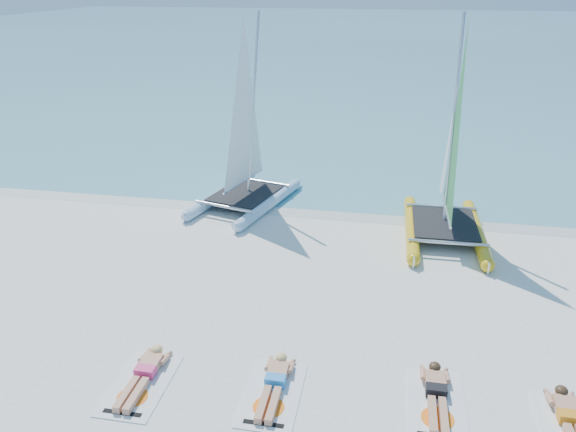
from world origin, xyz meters
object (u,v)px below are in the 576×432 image
at_px(sunbather_a, 144,373).
at_px(towel_b, 273,394).
at_px(catamaran_yellow, 449,165).
at_px(towel_a, 141,385).
at_px(sunbather_b, 275,382).
at_px(towel_c, 436,405).
at_px(sunbather_c, 436,392).
at_px(sunbather_d, 570,419).
at_px(catamaran_blue, 245,149).

distance_m(sunbather_a, towel_b, 2.44).
bearing_deg(catamaran_yellow, sunbather_a, -127.28).
relative_size(towel_a, sunbather_b, 1.07).
height_order(towel_c, sunbather_c, sunbather_c).
xyz_separation_m(sunbather_a, sunbather_d, (7.48, 0.19, 0.00)).
bearing_deg(sunbather_d, towel_c, 178.05).
bearing_deg(catamaran_blue, sunbather_a, -73.06).
xyz_separation_m(towel_c, sunbather_d, (2.16, -0.07, 0.11)).
distance_m(catamaran_blue, sunbather_c, 10.25).
bearing_deg(sunbather_c, catamaran_yellow, 85.51).
height_order(towel_b, sunbather_c, sunbather_c).
relative_size(catamaran_blue, sunbather_b, 3.56).
bearing_deg(towel_c, catamaran_blue, 123.28).
bearing_deg(catamaran_yellow, sunbather_d, -79.07).
xyz_separation_m(catamaran_blue, catamaran_yellow, (6.22, -0.92, 0.13)).
height_order(catamaran_blue, sunbather_b, catamaran_blue).
distance_m(catamaran_blue, towel_a, 9.22).
bearing_deg(sunbather_c, towel_c, -90.00).
relative_size(sunbather_a, towel_c, 0.93).
distance_m(catamaran_blue, sunbather_d, 11.77).
distance_m(towel_b, sunbather_b, 0.22).
height_order(sunbather_a, sunbather_b, same).
height_order(catamaran_blue, towel_a, catamaran_blue).
bearing_deg(sunbather_d, catamaran_blue, 132.01).
distance_m(towel_c, sunbather_c, 0.22).
height_order(catamaran_yellow, sunbather_b, catamaran_yellow).
distance_m(towel_a, sunbather_d, 7.49).
height_order(sunbather_a, towel_b, sunbather_a).
xyz_separation_m(catamaran_yellow, towel_a, (-5.90, -8.11, -1.96)).
height_order(catamaran_blue, sunbather_c, catamaran_blue).
xyz_separation_m(catamaran_blue, sunbather_c, (5.63, -8.39, -1.72)).
distance_m(sunbather_b, towel_c, 2.88).
height_order(sunbather_a, sunbather_c, same).
xyz_separation_m(catamaran_blue, sunbather_a, (0.32, -8.84, -1.72)).
bearing_deg(sunbather_d, sunbather_c, 173.00).
xyz_separation_m(towel_b, sunbather_c, (2.88, 0.45, 0.11)).
bearing_deg(towel_c, sunbather_d, -1.95).
bearing_deg(sunbather_b, sunbather_a, -175.42).
height_order(catamaran_blue, sunbather_d, catamaran_blue).
bearing_deg(sunbather_a, towel_b, 0.08).
relative_size(towel_b, sunbather_b, 1.07).
height_order(catamaran_yellow, towel_c, catamaran_yellow).
bearing_deg(catamaran_yellow, towel_a, -126.63).
relative_size(towel_a, sunbather_d, 1.07).
relative_size(sunbather_c, sunbather_d, 1.00).
relative_size(catamaran_yellow, towel_b, 3.38).
height_order(towel_a, sunbather_d, sunbather_d).
bearing_deg(sunbather_a, sunbather_d, 1.45).
xyz_separation_m(catamaran_blue, towel_c, (5.63, -8.58, -1.83)).
relative_size(sunbather_b, towel_c, 0.93).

